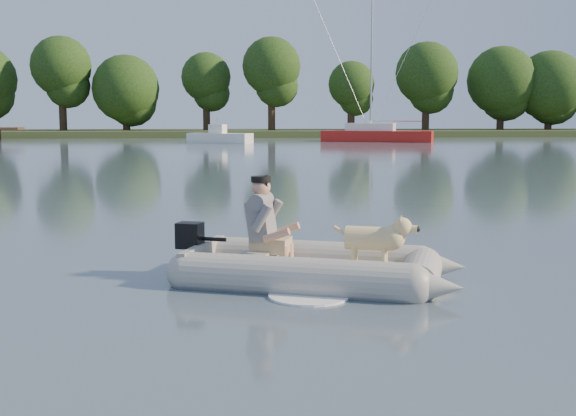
{
  "coord_description": "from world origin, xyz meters",
  "views": [
    {
      "loc": [
        -0.59,
        -7.91,
        2.01
      ],
      "look_at": [
        0.25,
        1.83,
        0.75
      ],
      "focal_mm": 45.0,
      "sensor_mm": 36.0,
      "label": 1
    }
  ],
  "objects": [
    {
      "name": "motorboat",
      "position": [
        -1.02,
        44.59,
        0.9
      ],
      "size": [
        5.04,
        3.52,
        1.99
      ],
      "primitive_type": null,
      "rotation": [
        0.0,
        0.0,
        -0.41
      ],
      "color": "white",
      "rests_on": "water"
    },
    {
      "name": "dog",
      "position": [
        1.1,
        0.42,
        0.51
      ],
      "size": [
        0.97,
        0.61,
        0.61
      ],
      "primitive_type": null,
      "rotation": [
        0.0,
        0.0,
        -0.34
      ],
      "color": "#D3C17A",
      "rests_on": "dinghy"
    },
    {
      "name": "treeline",
      "position": [
        5.75,
        61.07,
        5.3
      ],
      "size": [
        84.66,
        7.35,
        9.27
      ],
      "color": "#332316",
      "rests_on": "shore_bank"
    },
    {
      "name": "dinghy",
      "position": [
        0.48,
        0.58,
        0.58
      ],
      "size": [
        5.74,
        5.1,
        1.36
      ],
      "primitive_type": null,
      "rotation": [
        0.0,
        0.0,
        -0.34
      ],
      "color": "gray",
      "rests_on": "water"
    },
    {
      "name": "man",
      "position": [
        -0.15,
        0.86,
        0.76
      ],
      "size": [
        0.87,
        0.81,
        1.06
      ],
      "primitive_type": null,
      "rotation": [
        0.0,
        0.0,
        -0.34
      ],
      "color": "slate",
      "rests_on": "dinghy"
    },
    {
      "name": "sailboat",
      "position": [
        10.86,
        46.68,
        0.5
      ],
      "size": [
        8.67,
        5.2,
        11.44
      ],
      "rotation": [
        0.0,
        0.0,
        -0.35
      ],
      "color": "#AD1913",
      "rests_on": "water"
    },
    {
      "name": "shore_bank",
      "position": [
        0.0,
        62.0,
        0.25
      ],
      "size": [
        160.0,
        12.0,
        0.7
      ],
      "primitive_type": "cube",
      "color": "#47512D",
      "rests_on": "water"
    },
    {
      "name": "outboard_motor",
      "position": [
        -1.05,
        1.12,
        0.3
      ],
      "size": [
        0.48,
        0.4,
        0.77
      ],
      "primitive_type": null,
      "rotation": [
        0.0,
        0.0,
        -0.34
      ],
      "color": "black",
      "rests_on": "dinghy"
    },
    {
      "name": "water",
      "position": [
        0.0,
        0.0,
        0.0
      ],
      "size": [
        160.0,
        160.0,
        0.0
      ],
      "primitive_type": "plane",
      "color": "slate",
      "rests_on": "ground"
    }
  ]
}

